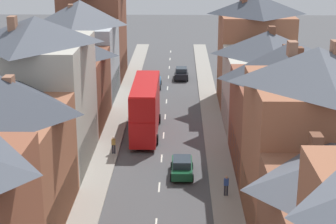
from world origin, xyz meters
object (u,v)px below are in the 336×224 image
object	(u,v)px
car_near_silver	(154,82)
car_parked_left_a	(182,167)
pedestrian_mid_right	(226,185)
car_near_blue	(181,73)
pedestrian_far_left	(114,144)
car_mid_black	(144,80)
double_decker_bus_lead	(145,107)

from	to	relation	value
car_near_silver	car_parked_left_a	bearing A→B (deg)	-82.67
car_parked_left_a	pedestrian_mid_right	distance (m)	5.16
car_near_blue	pedestrian_far_left	bearing A→B (deg)	-102.36
car_parked_left_a	pedestrian_mid_right	bearing A→B (deg)	-49.59
car_mid_black	car_near_silver	bearing A→B (deg)	-27.24
car_near_silver	pedestrian_mid_right	bearing A→B (deg)	-77.73
double_decker_bus_lead	car_parked_left_a	size ratio (longest dim) A/B	2.70
car_parked_left_a	double_decker_bus_lead	bearing A→B (deg)	109.53
pedestrian_mid_right	double_decker_bus_lead	bearing A→B (deg)	116.24
car_near_silver	car_near_blue	bearing A→B (deg)	52.15
double_decker_bus_lead	car_near_blue	world-z (taller)	double_decker_bus_lead
car_near_blue	car_near_silver	distance (m)	5.87
car_parked_left_a	pedestrian_far_left	bearing A→B (deg)	144.12
double_decker_bus_lead	pedestrian_mid_right	xyz separation A→B (m)	(6.95, -14.10, -1.78)
car_mid_black	pedestrian_far_left	distance (m)	24.22
car_parked_left_a	car_near_blue	bearing A→B (deg)	90.00
pedestrian_mid_right	pedestrian_far_left	size ratio (longest dim) A/B	1.00
car_mid_black	car_near_blue	bearing A→B (deg)	38.97
car_near_blue	car_mid_black	bearing A→B (deg)	-141.03
car_parked_left_a	pedestrian_far_left	size ratio (longest dim) A/B	2.48
double_decker_bus_lead	car_mid_black	size ratio (longest dim) A/B	2.39
car_parked_left_a	car_mid_black	distance (m)	29.06
pedestrian_far_left	car_near_silver	bearing A→B (deg)	83.76
pedestrian_mid_right	pedestrian_far_left	xyz separation A→B (m)	(-9.51, 8.39, 0.00)
car_parked_left_a	car_near_silver	bearing A→B (deg)	97.33
car_mid_black	pedestrian_far_left	xyz separation A→B (m)	(-1.27, -24.18, 0.23)
car_near_blue	car_parked_left_a	bearing A→B (deg)	-90.00
car_near_blue	pedestrian_far_left	world-z (taller)	pedestrian_far_left
double_decker_bus_lead	car_near_blue	distance (m)	22.81
double_decker_bus_lead	pedestrian_far_left	bearing A→B (deg)	-114.14
double_decker_bus_lead	pedestrian_far_left	size ratio (longest dim) A/B	6.71
double_decker_bus_lead	car_mid_black	world-z (taller)	double_decker_bus_lead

